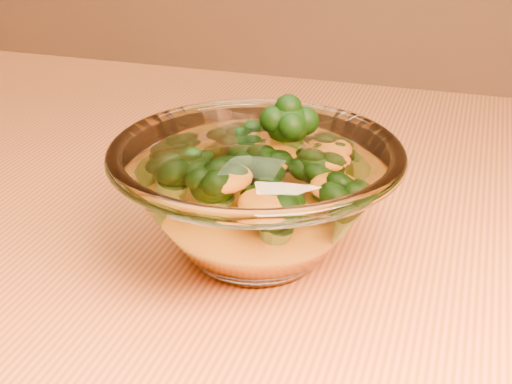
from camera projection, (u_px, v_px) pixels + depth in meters
table at (346, 376)px, 0.53m from camera, size 1.20×0.80×0.75m
glass_bowl at (256, 198)px, 0.47m from camera, size 0.19×0.19×0.09m
cheese_sauce at (256, 222)px, 0.48m from camera, size 0.11×0.11×0.03m
broccoli_heap at (259, 173)px, 0.48m from camera, size 0.14×0.12×0.08m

